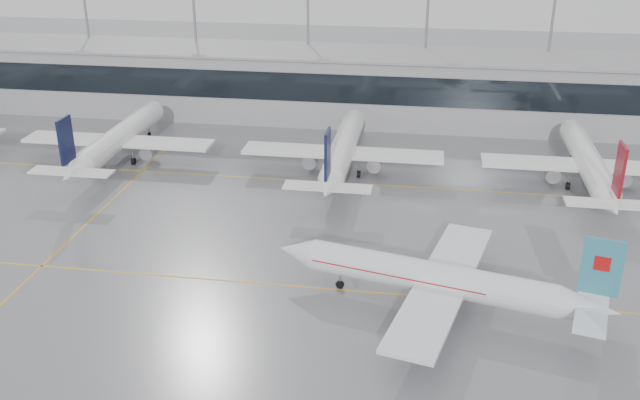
# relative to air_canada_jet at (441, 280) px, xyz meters

# --- Properties ---
(ground) EXTENTS (320.00, 320.00, 0.00)m
(ground) POSITION_rel_air_canada_jet_xyz_m (-14.44, 2.20, -3.36)
(ground) COLOR slate
(ground) RESTS_ON ground
(taxi_line_main) EXTENTS (120.00, 0.25, 0.01)m
(taxi_line_main) POSITION_rel_air_canada_jet_xyz_m (-14.44, 2.20, -3.36)
(taxi_line_main) COLOR gold
(taxi_line_main) RESTS_ON ground
(taxi_line_north) EXTENTS (120.00, 0.25, 0.01)m
(taxi_line_north) POSITION_rel_air_canada_jet_xyz_m (-14.44, 32.20, -3.36)
(taxi_line_north) COLOR gold
(taxi_line_north) RESTS_ON ground
(taxi_line_cross) EXTENTS (0.25, 60.00, 0.01)m
(taxi_line_cross) POSITION_rel_air_canada_jet_xyz_m (-44.44, 17.20, -3.36)
(taxi_line_cross) COLOR gold
(taxi_line_cross) RESTS_ON ground
(terminal) EXTENTS (180.00, 15.00, 12.00)m
(terminal) POSITION_rel_air_canada_jet_xyz_m (-14.44, 64.20, 2.64)
(terminal) COLOR #949498
(terminal) RESTS_ON ground
(terminal_glass) EXTENTS (180.00, 0.20, 5.00)m
(terminal_glass) POSITION_rel_air_canada_jet_xyz_m (-14.44, 56.65, 4.14)
(terminal_glass) COLOR black
(terminal_glass) RESTS_ON ground
(terminal_roof) EXTENTS (182.00, 16.00, 0.40)m
(terminal_roof) POSITION_rel_air_canada_jet_xyz_m (-14.44, 64.20, 8.84)
(terminal_roof) COLOR gray
(terminal_roof) RESTS_ON ground
(light_masts) EXTENTS (156.40, 1.00, 22.60)m
(light_masts) POSITION_rel_air_canada_jet_xyz_m (-14.44, 70.20, 9.98)
(light_masts) COLOR gray
(light_masts) RESTS_ON ground
(air_canada_jet) EXTENTS (34.34, 27.44, 10.68)m
(air_canada_jet) POSITION_rel_air_canada_jet_xyz_m (0.00, 0.00, 0.00)
(air_canada_jet) COLOR white
(air_canada_jet) RESTS_ON ground
(parked_jet_b) EXTENTS (29.64, 36.96, 11.72)m
(parked_jet_b) POSITION_rel_air_canada_jet_xyz_m (-49.44, 35.88, 0.35)
(parked_jet_b) COLOR white
(parked_jet_b) RESTS_ON ground
(parked_jet_c) EXTENTS (29.64, 36.96, 11.72)m
(parked_jet_c) POSITION_rel_air_canada_jet_xyz_m (-14.44, 35.88, 0.35)
(parked_jet_c) COLOR white
(parked_jet_c) RESTS_ON ground
(parked_jet_d) EXTENTS (29.64, 36.96, 11.72)m
(parked_jet_d) POSITION_rel_air_canada_jet_xyz_m (20.56, 35.88, 0.35)
(parked_jet_d) COLOR white
(parked_jet_d) RESTS_ON ground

